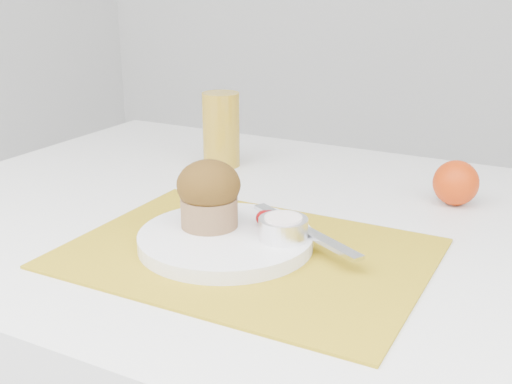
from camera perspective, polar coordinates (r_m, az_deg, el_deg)
The scene contains 10 objects.
placemat at distance 0.78m, azimuth -0.82°, elevation -5.46°, with size 0.43×0.31×0.00m, color #B69419.
plate at distance 0.80m, azimuth -2.71°, elevation -4.22°, with size 0.22×0.22×0.02m, color white.
ramekin at distance 0.77m, azimuth 2.43°, elevation -3.27°, with size 0.06×0.06×0.03m, color white.
cream at distance 0.77m, azimuth 2.44°, elevation -2.39°, with size 0.05×0.05×0.01m, color white.
raspberry_near at distance 0.81m, azimuth 0.75°, elevation -2.33°, with size 0.02×0.02×0.02m, color #630205.
raspberry_far at distance 0.81m, azimuth 1.18°, elevation -2.33°, with size 0.02×0.02×0.02m, color #52020A.
butter_knife at distance 0.80m, azimuth 4.30°, elevation -3.38°, with size 0.20×0.02×0.01m, color silver.
orange at distance 0.98m, azimuth 17.34°, elevation 0.78°, with size 0.07×0.07×0.07m, color #CE3907.
juice_glass at distance 1.13m, azimuth -3.12°, elevation 5.56°, with size 0.06×0.06×0.13m, color #B99222.
muffin at distance 0.80m, azimuth -4.22°, elevation -0.16°, with size 0.08×0.08×0.09m.
Camera 1 is at (0.33, -0.71, 1.08)m, focal length 45.00 mm.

